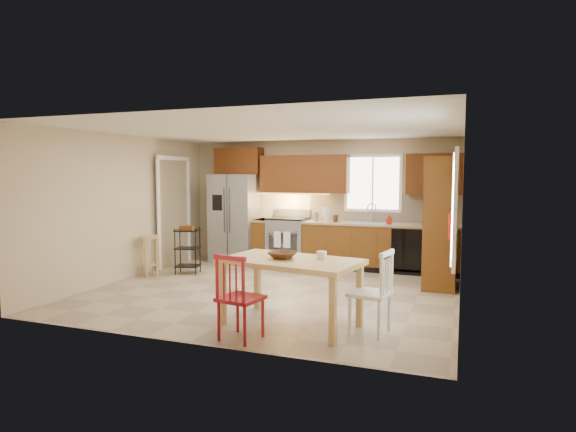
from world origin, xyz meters
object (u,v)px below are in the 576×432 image
(chair_white, at_px, (370,292))
(bar_stool, at_px, (149,256))
(fire_extinguisher, at_px, (453,226))
(pantry, at_px, (441,222))
(soap_bottle, at_px, (389,219))
(range_stove, at_px, (288,242))
(chair_red, at_px, (241,297))
(table_jar, at_px, (322,257))
(utility_cart, at_px, (188,251))
(table_bowl, at_px, (283,259))
(dining_table, at_px, (290,293))
(refrigerator, at_px, (235,218))

(chair_white, xyz_separation_m, bar_stool, (-4.28, 1.74, -0.12))
(fire_extinguisher, bearing_deg, pantry, 100.78)
(pantry, bearing_deg, soap_bottle, 136.55)
(bar_stool, bearing_deg, range_stove, 42.21)
(chair_red, relative_size, table_jar, 6.57)
(bar_stool, distance_m, utility_cart, 0.68)
(fire_extinguisher, relative_size, chair_red, 0.37)
(fire_extinguisher, height_order, bar_stool, fire_extinguisher)
(fire_extinguisher, distance_m, table_jar, 2.15)
(fire_extinguisher, bearing_deg, range_stove, 147.38)
(chair_red, relative_size, bar_stool, 1.32)
(fire_extinguisher, xyz_separation_m, table_jar, (-1.44, -1.57, -0.26))
(table_bowl, bearing_deg, pantry, 58.01)
(chair_red, bearing_deg, range_stove, 113.58)
(dining_table, xyz_separation_m, bar_stool, (-3.33, 1.79, -0.04))
(pantry, height_order, fire_extinguisher, pantry)
(pantry, relative_size, bar_stool, 2.89)
(range_stove, relative_size, fire_extinguisher, 2.56)
(pantry, bearing_deg, table_jar, -115.34)
(soap_bottle, bearing_deg, dining_table, -100.17)
(refrigerator, height_order, chair_red, refrigerator)
(bar_stool, relative_size, utility_cart, 0.86)
(soap_bottle, height_order, table_bowl, soap_bottle)
(pantry, bearing_deg, chair_red, -120.02)
(refrigerator, height_order, pantry, pantry)
(dining_table, height_order, table_bowl, table_bowl)
(fire_extinguisher, bearing_deg, utility_cart, 173.09)
(dining_table, bearing_deg, pantry, 69.87)
(soap_bottle, relative_size, pantry, 0.09)
(chair_red, bearing_deg, bar_stool, 150.93)
(range_stove, xyz_separation_m, table_jar, (1.74, -3.61, 0.38))
(chair_white, height_order, table_jar, chair_white)
(refrigerator, bearing_deg, dining_table, -55.27)
(chair_white, relative_size, utility_cart, 1.14)
(table_bowl, distance_m, table_jar, 0.47)
(soap_bottle, height_order, utility_cart, soap_bottle)
(table_jar, distance_m, bar_stool, 4.08)
(table_jar, height_order, bar_stool, table_jar)
(dining_table, relative_size, utility_cart, 1.94)
(table_jar, height_order, utility_cart, table_jar)
(table_jar, bearing_deg, dining_table, -164.05)
(pantry, relative_size, chair_white, 2.19)
(chair_red, height_order, table_bowl, chair_red)
(refrigerator, bearing_deg, range_stove, 2.99)
(table_jar, xyz_separation_m, utility_cart, (-3.17, 2.13, -0.42))
(pantry, distance_m, chair_white, 2.81)
(range_stove, height_order, fire_extinguisher, fire_extinguisher)
(soap_bottle, height_order, pantry, pantry)
(soap_bottle, relative_size, chair_white, 0.20)
(soap_bottle, xyz_separation_m, utility_cart, (-3.46, -1.39, -0.57))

